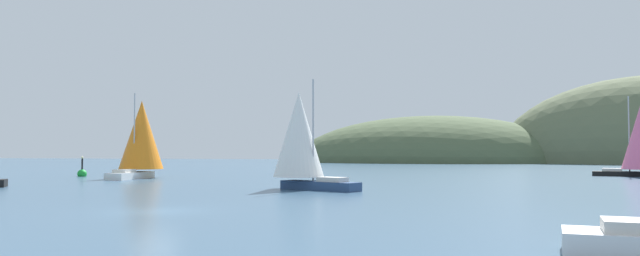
% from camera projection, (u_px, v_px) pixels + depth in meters
% --- Properties ---
extents(ground_plane, '(360.00, 360.00, 0.00)m').
position_uv_depth(ground_plane, '(155.00, 212.00, 29.65)').
color(ground_plane, '#385670').
extents(headland_center, '(76.15, 44.00, 25.21)m').
position_uv_depth(headland_center, '(432.00, 162.00, 158.94)').
color(headland_center, '#4C5B3D').
rests_on(headland_center, ground_plane).
extents(sailboat_white_mainsail, '(8.23, 5.85, 8.77)m').
position_uv_depth(sailboat_white_mainsail, '(300.00, 138.00, 47.27)').
color(sailboat_white_mainsail, navy).
rests_on(sailboat_white_mainsail, ground_plane).
extents(sailboat_orange_sail, '(4.96, 8.01, 9.48)m').
position_uv_depth(sailboat_orange_sail, '(141.00, 137.00, 66.26)').
color(sailboat_orange_sail, white).
rests_on(sailboat_orange_sail, ground_plane).
extents(channel_buoy, '(1.10, 1.10, 2.64)m').
position_uv_depth(channel_buoy, '(82.00, 173.00, 70.38)').
color(channel_buoy, green).
rests_on(channel_buoy, ground_plane).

